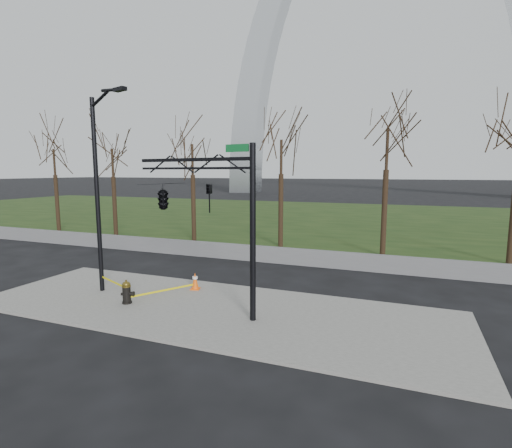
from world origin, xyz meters
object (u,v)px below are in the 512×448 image
at_px(street_light, 99,181).
at_px(traffic_signal_mast, 178,197).
at_px(fire_hydrant, 127,293).
at_px(traffic_cone, 195,281).

bearing_deg(street_light, traffic_signal_mast, 16.12).
xyz_separation_m(fire_hydrant, street_light, (-1.86, 0.87, 4.17)).
height_order(traffic_cone, street_light, street_light).
bearing_deg(traffic_cone, traffic_signal_mast, -77.54).
relative_size(fire_hydrant, traffic_cone, 1.27).
relative_size(fire_hydrant, street_light, 0.11).
bearing_deg(street_light, traffic_cone, 43.73).
bearing_deg(fire_hydrant, traffic_signal_mast, 7.97).
height_order(fire_hydrant, traffic_cone, fire_hydrant).
bearing_deg(traffic_cone, fire_hydrant, -121.18).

